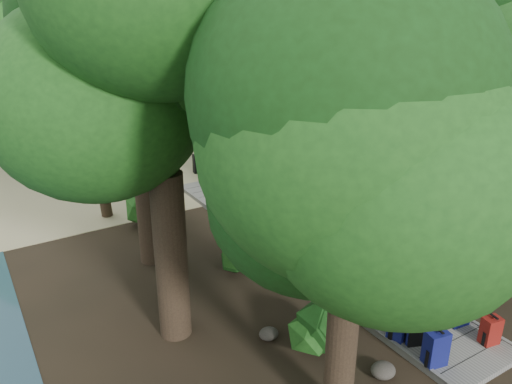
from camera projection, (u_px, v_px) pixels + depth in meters
ground at (321, 262)px, 12.99m from camera, size 120.00×120.00×0.00m
sand_beach at (126, 132)px, 25.68m from camera, size 40.00×22.00×0.02m
boardwalk at (299, 245)px, 13.77m from camera, size 2.00×12.00×0.12m
backpack_left_a at (436, 346)px, 9.07m from camera, size 0.46×0.36×0.77m
backpack_left_b at (416, 327)px, 9.65m from camera, size 0.47×0.41×0.73m
backpack_left_c at (400, 318)px, 9.80m from camera, size 0.54×0.45×0.85m
backpack_right_a at (491, 329)px, 9.65m from camera, size 0.39×0.31×0.63m
backpack_right_b at (459, 308)px, 10.21m from camera, size 0.45×0.34×0.75m
backpack_right_c at (453, 302)px, 10.50m from camera, size 0.43×0.34×0.65m
backpack_right_d at (419, 289)px, 11.12m from camera, size 0.38×0.33×0.50m
duffel_right_khaki at (402, 280)px, 11.55m from camera, size 0.66×0.73×0.40m
duffel_right_black at (385, 270)px, 11.98m from camera, size 0.52×0.72×0.41m
suitcase_on_boardwalk at (381, 304)px, 10.41m from camera, size 0.45×0.27×0.66m
lone_suitcase_on_sand at (199, 163)px, 19.54m from camera, size 0.50×0.33×0.74m
hat_brown at (419, 307)px, 9.52m from camera, size 0.44×0.44×0.13m
hat_white at (403, 296)px, 9.66m from camera, size 0.36×0.36×0.12m
kayak at (92, 169)px, 19.64m from camera, size 0.92×2.98×0.29m
sun_lounger at (252, 142)px, 22.54m from camera, size 1.46×2.17×0.67m
tree_right_b at (489, 69)px, 13.55m from camera, size 5.18×5.18×9.25m
tree_right_c at (367, 85)px, 15.08m from camera, size 4.59×4.59×7.95m
tree_right_d at (379, 41)px, 16.90m from camera, size 5.52×5.52×10.13m
tree_right_e at (308, 66)px, 19.38m from camera, size 4.42×4.42×7.96m
tree_right_f at (320, 40)px, 21.83m from camera, size 5.30×5.30×9.46m
tree_left_a at (350, 224)px, 6.95m from camera, size 4.17×4.17×6.95m
tree_left_b at (161, 113)px, 8.62m from camera, size 5.07×5.07×9.12m
tree_left_c at (139, 104)px, 11.61m from camera, size 4.73×4.73×8.22m
tree_back_a at (87, 51)px, 23.07m from camera, size 4.82×4.82×8.34m
tree_back_b at (148, 29)px, 24.03m from camera, size 5.66×5.66×10.11m
tree_back_c at (223, 43)px, 26.11m from camera, size 4.72×4.72×8.50m
tree_back_d at (1, 63)px, 20.48m from camera, size 4.75×4.75×7.91m
palm_right_a at (290, 77)px, 17.83m from camera, size 4.46×4.46×7.60m
palm_right_b at (256, 56)px, 23.43m from camera, size 4.05×4.05×7.82m
palm_right_c at (198, 58)px, 22.59m from camera, size 4.93×4.93×7.84m
palm_left_a at (85, 98)px, 14.21m from camera, size 4.74×4.74×7.53m
rock_left_a at (383, 370)px, 9.02m from camera, size 0.47×0.42×0.26m
rock_left_b at (269, 334)px, 10.04m from camera, size 0.40×0.36×0.22m
rock_left_c at (273, 264)px, 12.58m from camera, size 0.59×0.53×0.33m
rock_left_d at (179, 235)px, 14.28m from camera, size 0.31×0.28×0.17m
rock_right_a at (489, 297)px, 11.26m from camera, size 0.39×0.35×0.22m
rock_right_b at (406, 250)px, 13.32m from camera, size 0.53×0.48×0.29m
rock_right_c at (330, 218)px, 15.40m from camera, size 0.32×0.29×0.18m
rock_right_d at (324, 190)px, 17.51m from camera, size 0.48×0.43×0.26m
shrub_left_a at (318, 332)px, 9.37m from camera, size 1.25×1.25×1.12m
shrub_left_b at (239, 259)px, 12.29m from camera, size 0.91×0.91×0.82m
shrub_left_c at (147, 207)px, 15.00m from camera, size 1.25×1.25×1.12m
shrub_right_a at (469, 278)px, 11.43m from camera, size 0.97×0.97×0.87m
shrub_right_b at (352, 199)px, 15.51m from camera, size 1.34×1.34×1.21m
shrub_right_c at (272, 174)px, 18.39m from camera, size 0.84×0.84×0.76m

